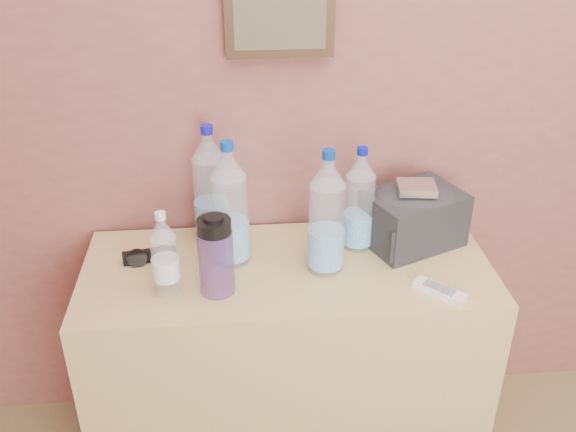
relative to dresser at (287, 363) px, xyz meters
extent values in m
plane|color=#92584D|center=(0.47, 0.26, 0.98)|extent=(4.00, 0.00, 4.00)
cube|color=tan|center=(0.00, 0.00, 0.00)|extent=(1.18, 0.49, 0.73)
cylinder|color=white|center=(-0.16, 0.05, 0.53)|extent=(0.10, 0.10, 0.33)
cylinder|color=#073EA9|center=(-0.16, 0.05, 0.73)|extent=(0.04, 0.04, 0.02)
cylinder|color=silver|center=(-0.21, 0.18, 0.53)|extent=(0.10, 0.10, 0.32)
cylinder|color=#1213AC|center=(-0.21, 0.18, 0.73)|extent=(0.04, 0.04, 0.02)
cylinder|color=silver|center=(0.22, 0.10, 0.51)|extent=(0.09, 0.09, 0.28)
cylinder|color=#0714AE|center=(0.22, 0.10, 0.68)|extent=(0.03, 0.03, 0.02)
cylinder|color=silver|center=(0.11, -0.02, 0.53)|extent=(0.10, 0.10, 0.32)
cylinder|color=#063798|center=(0.11, -0.02, 0.72)|extent=(0.04, 0.04, 0.02)
cylinder|color=#A4BDD1|center=(-0.33, -0.09, 0.47)|extent=(0.07, 0.07, 0.21)
cylinder|color=white|center=(-0.33, -0.09, 0.60)|extent=(0.03, 0.03, 0.02)
cylinder|color=#5D3788|center=(-0.20, -0.10, 0.46)|extent=(0.09, 0.09, 0.18)
cylinder|color=black|center=(-0.20, -0.10, 0.57)|extent=(0.09, 0.09, 0.05)
cube|color=silver|center=(0.40, -0.17, 0.38)|extent=(0.13, 0.13, 0.02)
cube|color=silver|center=(0.38, 0.08, 0.57)|extent=(0.12, 0.10, 0.02)
camera|label=1|loc=(-0.13, -1.53, 1.40)|focal=40.00mm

